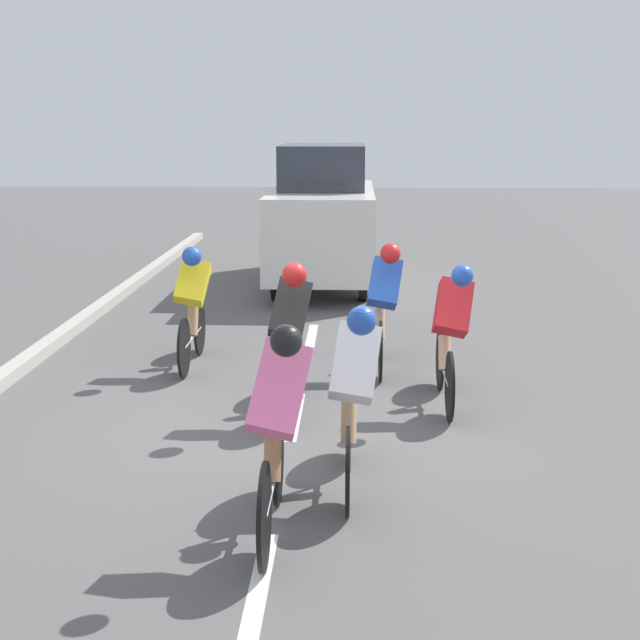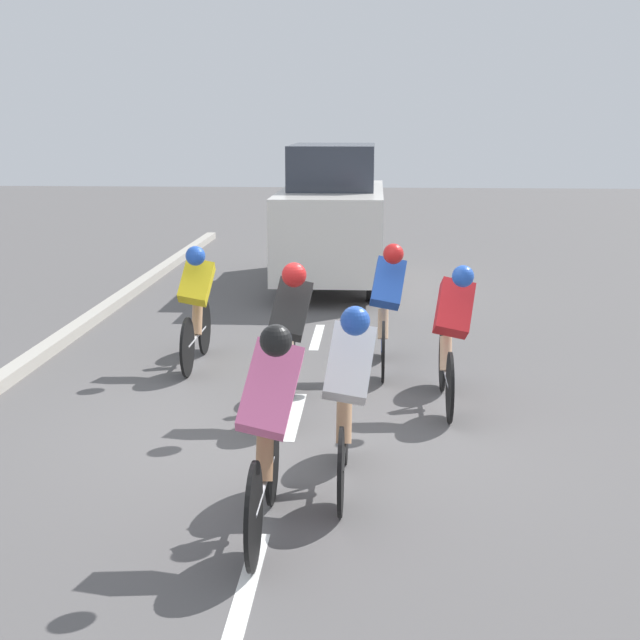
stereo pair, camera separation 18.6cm
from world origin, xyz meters
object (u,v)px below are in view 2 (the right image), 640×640
(support_car, at_px, (332,217))
(cyclist_white, at_px, (348,392))
(cyclist_yellow, at_px, (196,303))
(cyclist_pink, at_px, (268,426))
(cyclist_black, at_px, (289,333))
(cyclist_blue, at_px, (387,303))
(cyclist_red, at_px, (451,333))

(support_car, bearing_deg, cyclist_white, 93.62)
(cyclist_yellow, bearing_deg, cyclist_pink, 107.47)
(support_car, bearing_deg, cyclist_pink, 90.31)
(cyclist_black, bearing_deg, cyclist_blue, -121.38)
(cyclist_blue, bearing_deg, cyclist_red, 115.97)
(cyclist_yellow, distance_m, cyclist_pink, 4.44)
(cyclist_yellow, height_order, cyclist_red, cyclist_red)
(cyclist_red, bearing_deg, cyclist_black, 9.87)
(cyclist_black, bearing_deg, cyclist_red, -170.13)
(cyclist_black, xyz_separation_m, support_car, (-0.06, -6.94, 0.37))
(cyclist_pink, xyz_separation_m, cyclist_red, (-1.44, -2.89, -0.04))
(cyclist_pink, bearing_deg, support_car, -89.69)
(cyclist_yellow, distance_m, cyclist_black, 2.02)
(cyclist_white, distance_m, cyclist_black, 1.91)
(cyclist_yellow, relative_size, cyclist_pink, 0.98)
(cyclist_red, bearing_deg, support_car, -77.41)
(cyclist_blue, bearing_deg, cyclist_black, 58.62)
(cyclist_pink, height_order, cyclist_blue, cyclist_pink)
(cyclist_pink, relative_size, cyclist_red, 1.01)
(cyclist_blue, xyz_separation_m, cyclist_black, (0.94, 1.53, 0.01))
(cyclist_white, height_order, support_car, support_car)
(cyclist_pink, distance_m, cyclist_red, 3.23)
(cyclist_red, bearing_deg, cyclist_blue, -64.03)
(cyclist_white, xyz_separation_m, cyclist_black, (0.61, -1.81, 0.01))
(cyclist_yellow, bearing_deg, cyclist_blue, 178.03)
(cyclist_yellow, height_order, support_car, support_car)
(cyclist_yellow, xyz_separation_m, cyclist_black, (-1.22, 1.61, 0.05))
(cyclist_pink, distance_m, support_car, 9.58)
(cyclist_white, xyz_separation_m, cyclist_pink, (0.50, 0.82, 0.01))
(cyclist_white, bearing_deg, cyclist_pink, 58.42)
(cyclist_white, height_order, cyclist_black, cyclist_black)
(cyclist_red, bearing_deg, cyclist_white, 65.73)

